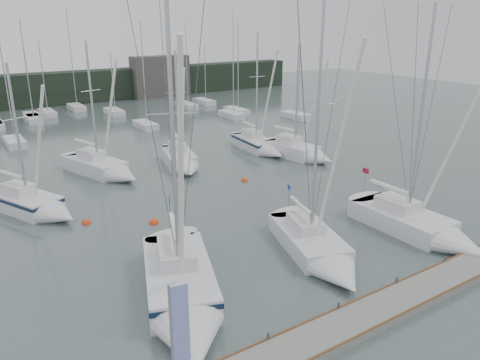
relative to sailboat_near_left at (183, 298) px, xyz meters
name	(u,v)px	position (x,y,z in m)	size (l,w,h in m)	color
ground	(312,267)	(7.76, -0.19, -0.66)	(160.00, 160.00, 0.00)	#485854
dock	(384,308)	(7.76, -5.19, -0.46)	(24.00, 2.00, 0.40)	slate
far_treeline	(51,89)	(7.76, 61.81, 1.84)	(90.00, 4.00, 5.00)	black
far_building_right	(160,77)	(25.76, 59.81, 2.84)	(10.00, 3.00, 7.00)	#45423F
mast_forest	(52,123)	(4.00, 44.92, -0.18)	(56.74, 27.28, 14.76)	silver
sailboat_near_left	(183,298)	(0.00, 0.00, 0.00)	(6.56, 10.74, 15.26)	silver
sailboat_near_center	(322,254)	(8.53, -0.13, -0.15)	(5.37, 9.29, 14.90)	silver
sailboat_near_right	(428,230)	(16.03, -1.48, -0.09)	(3.06, 9.52, 14.84)	silver
sailboat_mid_a	(37,206)	(-3.34, 15.87, -0.06)	(5.59, 8.28, 11.08)	silver
sailboat_mid_b	(107,170)	(3.42, 21.46, -0.06)	(5.13, 9.01, 12.12)	silver
sailboat_mid_c	(182,162)	(9.87, 19.90, -0.07)	(4.26, 7.98, 11.19)	silver
sailboat_mid_d	(261,146)	(19.27, 20.60, -0.07)	(3.25, 8.36, 12.55)	silver
sailboat_mid_e	(303,153)	(21.10, 16.19, -0.06)	(3.79, 8.07, 11.64)	silver
buoy_a	(154,223)	(2.83, 10.02, -0.66)	(0.65, 0.65, 0.65)	red
buoy_b	(245,181)	(12.72, 13.90, -0.66)	(0.57, 0.57, 0.57)	red
buoy_c	(86,223)	(-0.97, 12.46, -0.66)	(0.62, 0.62, 0.62)	red
dock_banner	(177,331)	(-2.61, -4.99, 2.39)	(0.68, 0.15, 4.48)	#A5A7AD
seagull	(331,104)	(10.94, 2.37, 7.65)	(0.99, 0.44, 0.20)	white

